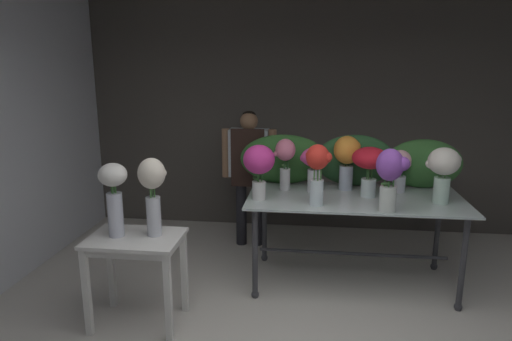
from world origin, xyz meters
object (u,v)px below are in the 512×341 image
Objects in this scene: display_table_glass at (354,209)px; vase_white_roses_tall at (114,194)px; vase_violet_peonies at (390,175)px; vase_fuchsia_freesia at (315,164)px; florist at (249,164)px; vase_rosy_carnations at (285,159)px; side_table_white at (136,250)px; vase_cream_lisianthus_tall at (153,189)px; vase_ivory_lilies at (443,169)px; vase_sunset_ranunculus at (347,157)px; vase_blush_stock at (400,168)px; vase_crimson_hydrangea at (370,163)px; vase_scarlet_dahlias at (318,169)px; vase_magenta_tulips at (259,164)px.

display_table_glass is 3.35× the size of vase_white_roses_tall.
vase_violet_peonies is 1.24× the size of vase_fuchsia_freesia.
vase_violet_peonies is at bearing 12.91° from vase_white_roses_tall.
florist is 3.12× the size of vase_rosy_carnations.
side_table_white is 0.47m from vase_white_roses_tall.
vase_white_roses_tall is 0.30m from vase_cream_lisianthus_tall.
vase_violet_peonies is (-0.49, -0.29, 0.00)m from vase_ivory_lilies.
vase_sunset_ranunculus is (-0.07, 0.22, 0.45)m from display_table_glass.
vase_crimson_hydrangea reaches higher than vase_blush_stock.
vase_cream_lisianthus_tall is (0.15, 0.05, 0.49)m from side_table_white.
vase_scarlet_dahlias is 0.86× the size of vase_cream_lisianthus_tall.
vase_white_roses_tall is 0.94× the size of vase_cream_lisianthus_tall.
vase_magenta_tulips is 1.26m from vase_white_roses_tall.
vase_sunset_ranunculus is at bearing 8.24° from vase_rosy_carnations.
vase_blush_stock is (-0.30, 0.33, -0.07)m from vase_ivory_lilies.
florist is at bearing 135.49° from vase_fuchsia_freesia.
vase_scarlet_dahlias is at bearing -87.11° from vase_fuchsia_freesia.
side_table_white is 1.50× the size of vase_ivory_lilies.
vase_sunset_ranunculus is at bearing 114.99° from vase_violet_peonies.
vase_crimson_hydrangea is at bearing -34.18° from florist.
florist is 1.39m from vase_scarlet_dahlias.
vase_fuchsia_freesia is at bearing -160.16° from vase_sunset_ranunculus.
florist is (0.66, 1.74, 0.33)m from side_table_white.
display_table_glass is at bearing -16.42° from vase_fuchsia_freesia.
vase_white_roses_tall is at bearing -146.05° from vase_magenta_tulips.
vase_sunset_ranunculus is at bearing 28.29° from vase_magenta_tulips.
vase_rosy_carnations reaches higher than vase_white_roses_tall.
vase_rosy_carnations is at bearing 174.88° from vase_fuchsia_freesia.
vase_sunset_ranunculus reaches higher than vase_magenta_tulips.
display_table_glass reaches higher than side_table_white.
florist reaches higher than vase_violet_peonies.
vase_sunset_ranunculus reaches higher than vase_crimson_hydrangea.
vase_magenta_tulips reaches higher than vase_blush_stock.
vase_scarlet_dahlias is (-1.08, -0.19, 0.01)m from vase_ivory_lilies.
vase_magenta_tulips is at bearing -77.18° from florist.
side_table_white is at bearing -152.67° from display_table_glass.
vase_sunset_ranunculus reaches higher than vase_cream_lisianthus_tall.
display_table_glass is 0.45m from vase_crimson_hydrangea.
display_table_glass is 3.92× the size of vase_rosy_carnations.
vase_crimson_hydrangea is (0.78, -0.14, 0.00)m from vase_rosy_carnations.
vase_crimson_hydrangea is at bearing 105.29° from vase_violet_peonies.
vase_rosy_carnations is 0.54m from vase_scarlet_dahlias.
vase_violet_peonies reaches higher than vase_magenta_tulips.
vase_rosy_carnations reaches higher than vase_crimson_hydrangea.
vase_rosy_carnations is 0.80× the size of vase_cream_lisianthus_tall.
vase_ivory_lilies is 0.45m from vase_blush_stock.
vase_white_roses_tall is at bearing -169.90° from vase_cream_lisianthus_tall.
florist is at bearing 69.16° from side_table_white.
vase_ivory_lilies reaches higher than display_table_glass.
vase_magenta_tulips is 1.23× the size of vase_blush_stock.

